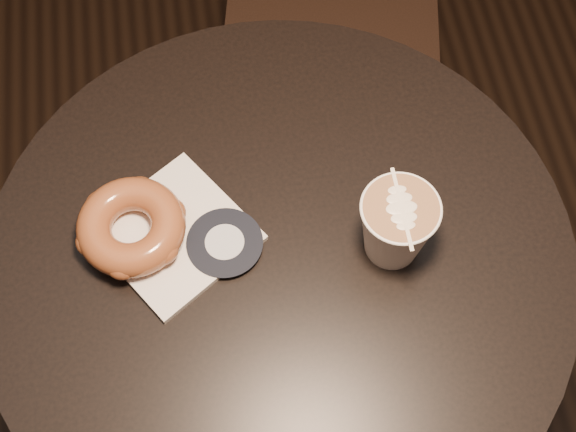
{
  "coord_description": "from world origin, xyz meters",
  "views": [
    {
      "loc": [
        -0.05,
        -0.38,
        1.61
      ],
      "look_at": [
        0.01,
        0.03,
        0.79
      ],
      "focal_mm": 50.0,
      "sensor_mm": 36.0,
      "label": 1
    }
  ],
  "objects": [
    {
      "name": "cafe_table",
      "position": [
        0.0,
        0.0,
        0.55
      ],
      "size": [
        0.7,
        0.7,
        0.75
      ],
      "color": "black",
      "rests_on": "ground"
    },
    {
      "name": "pastry_bag",
      "position": [
        -0.12,
        0.04,
        0.75
      ],
      "size": [
        0.22,
        0.22,
        0.01
      ],
      "primitive_type": "cube",
      "rotation": [
        0.0,
        0.0,
        0.59
      ],
      "color": "silver",
      "rests_on": "cafe_table"
    },
    {
      "name": "doughnut",
      "position": [
        -0.17,
        0.05,
        0.78
      ],
      "size": [
        0.13,
        0.13,
        0.04
      ],
      "primitive_type": "torus",
      "color": "brown",
      "rests_on": "pastry_bag"
    },
    {
      "name": "latte_cup",
      "position": [
        0.13,
        -0.01,
        0.8
      ],
      "size": [
        0.09,
        0.09,
        0.1
      ],
      "primitive_type": null,
      "color": "white",
      "rests_on": "cafe_table"
    }
  ]
}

